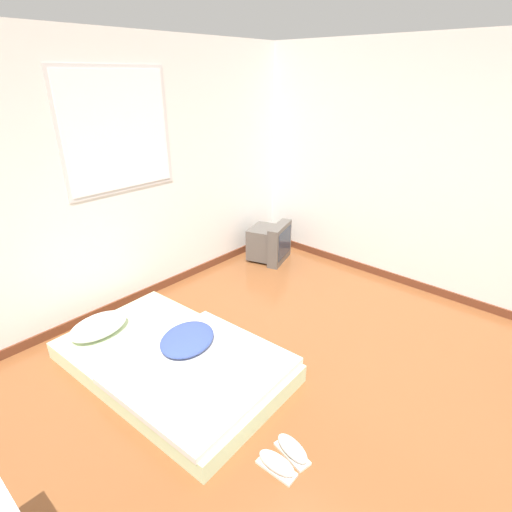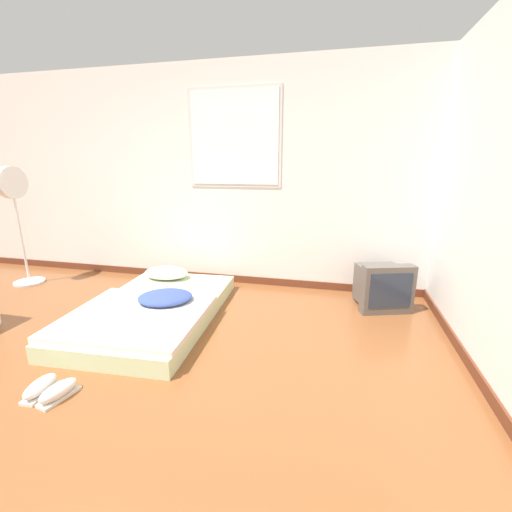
% 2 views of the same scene
% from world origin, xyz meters
% --- Properties ---
extents(ground_plane, '(20.00, 20.00, 0.00)m').
position_xyz_m(ground_plane, '(0.00, 0.00, 0.00)').
color(ground_plane, brown).
extents(wall_back, '(7.64, 0.08, 2.60)m').
position_xyz_m(wall_back, '(0.01, 2.85, 1.29)').
color(wall_back, white).
rests_on(wall_back, ground_plane).
extents(wall_right, '(0.08, 8.03, 2.60)m').
position_xyz_m(wall_right, '(2.65, 0.00, 1.29)').
color(wall_right, white).
rests_on(wall_right, ground_plane).
extents(mattress_bed, '(1.25, 1.95, 0.30)m').
position_xyz_m(mattress_bed, '(-0.11, 1.60, 0.11)').
color(mattress_bed, beige).
rests_on(mattress_bed, ground_plane).
extents(crt_tv, '(0.59, 0.58, 0.50)m').
position_xyz_m(crt_tv, '(2.09, 2.40, 0.24)').
color(crt_tv, '#56514C').
rests_on(crt_tv, ground_plane).
extents(sneaker_pair, '(0.29, 0.28, 0.10)m').
position_xyz_m(sneaker_pair, '(-0.17, 0.38, 0.05)').
color(sneaker_pair, silver).
rests_on(sneaker_pair, ground_plane).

